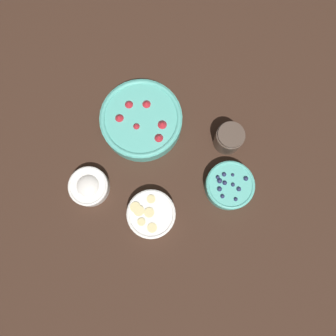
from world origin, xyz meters
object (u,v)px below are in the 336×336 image
Objects in this scene: bowl_blueberries at (230,186)px; bowl_cream at (89,187)px; bowl_strawberries at (141,120)px; bowl_bananas at (151,214)px; jar_chocolate at (229,138)px.

bowl_blueberries reaches higher than bowl_cream.
bowl_strawberries is 0.35m from bowl_blueberries.
bowl_bananas is (-0.25, -0.08, -0.00)m from bowl_blueberries.
jar_chocolate is (0.28, -0.07, 0.00)m from bowl_strawberries.
bowl_strawberries is 0.30m from bowl_bananas.
bowl_cream is (-0.44, 0.01, -0.00)m from bowl_blueberries.
jar_chocolate is (0.25, 0.23, 0.01)m from bowl_bananas.
bowl_strawberries is at bearing 95.12° from bowl_bananas.
bowl_cream is (-0.19, 0.09, 0.00)m from bowl_bananas.
bowl_strawberries is 2.93× the size of jar_chocolate.
bowl_blueberries is 0.26m from bowl_bananas.
bowl_strawberries is 0.27m from bowl_cream.
bowl_cream is 1.38× the size of jar_chocolate.
bowl_cream reaches higher than bowl_bananas.
bowl_blueberries is at bearing -91.55° from jar_chocolate.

